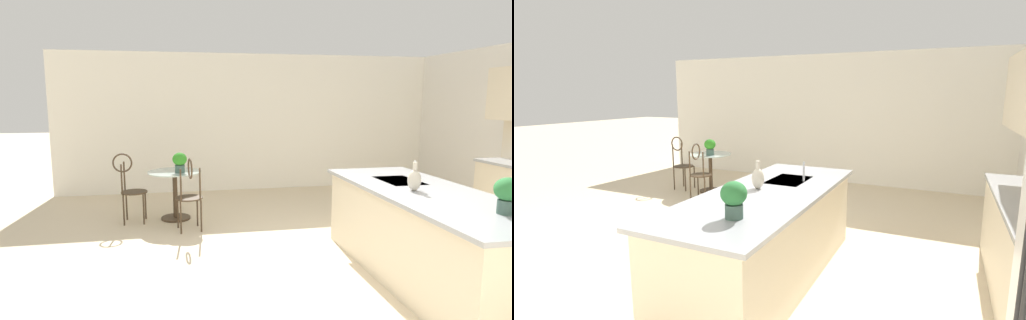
% 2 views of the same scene
% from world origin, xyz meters
% --- Properties ---
extents(ground_plane, '(40.00, 40.00, 0.00)m').
position_xyz_m(ground_plane, '(0.00, 0.00, 0.00)').
color(ground_plane, beige).
extents(wall_left_window, '(0.12, 7.80, 2.70)m').
position_xyz_m(wall_left_window, '(-4.26, 0.00, 1.35)').
color(wall_left_window, silver).
rests_on(wall_left_window, ground).
extents(kitchen_island, '(2.80, 1.06, 0.92)m').
position_xyz_m(kitchen_island, '(0.30, 0.85, 0.46)').
color(kitchen_island, beige).
rests_on(kitchen_island, ground).
extents(bistro_table, '(0.80, 0.80, 0.74)m').
position_xyz_m(bistro_table, '(-2.34, -1.65, 0.45)').
color(bistro_table, '#3D2D1E').
rests_on(bistro_table, ground).
extents(chair_near_window, '(0.39, 0.49, 1.04)m').
position_xyz_m(chair_near_window, '(-2.28, -2.30, 0.57)').
color(chair_near_window, '#3D2D1E').
rests_on(chair_near_window, ground).
extents(chair_by_island, '(0.51, 0.43, 1.04)m').
position_xyz_m(chair_by_island, '(-1.70, -1.44, 0.57)').
color(chair_by_island, '#3D2D1E').
rests_on(chair_by_island, ground).
extents(sink_faucet, '(0.02, 0.02, 0.22)m').
position_xyz_m(sink_faucet, '(-0.25, 1.03, 1.03)').
color(sink_faucet, '#B2B5BA').
rests_on(sink_faucet, kitchen_island).
extents(potted_plant_on_table, '(0.21, 0.21, 0.30)m').
position_xyz_m(potted_plant_on_table, '(-2.22, -1.56, 0.91)').
color(potted_plant_on_table, '#385147').
rests_on(potted_plant_on_table, bistro_table).
extents(potted_plant_counter_far, '(0.21, 0.21, 0.30)m').
position_xyz_m(potted_plant_counter_far, '(1.15, 0.97, 1.09)').
color(potted_plant_counter_far, '#385147').
rests_on(potted_plant_counter_far, kitchen_island).
extents(vase_on_counter, '(0.13, 0.13, 0.29)m').
position_xyz_m(vase_on_counter, '(0.25, 0.72, 1.03)').
color(vase_on_counter, '#BCB29E').
rests_on(vase_on_counter, kitchen_island).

